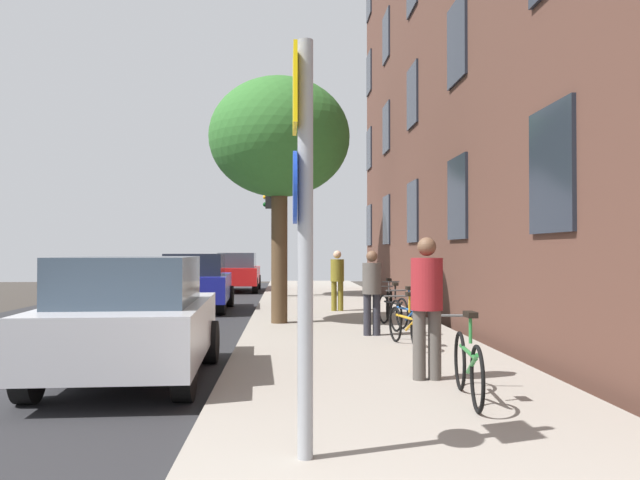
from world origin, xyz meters
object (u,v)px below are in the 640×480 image
at_px(traffic_light, 271,220).
at_px(bicycle_1, 406,325).
at_px(tree_near, 279,139).
at_px(bicycle_4, 389,303).
at_px(pedestrian_2, 337,276).
at_px(pedestrian_0, 427,298).
at_px(pedestrian_1, 372,287).
at_px(bicycle_2, 406,316).
at_px(car_2, 238,272).
at_px(car_0, 132,317).
at_px(bicycle_3, 393,309).
at_px(car_1, 196,281).
at_px(bicycle_0, 468,365).
at_px(tree_far, 279,143).
at_px(sign_post, 302,214).

height_order(traffic_light, bicycle_1, traffic_light).
relative_size(tree_near, bicycle_4, 3.30).
relative_size(traffic_light, pedestrian_2, 2.44).
relative_size(pedestrian_0, pedestrian_1, 1.10).
xyz_separation_m(bicycle_1, bicycle_2, (0.27, 1.53, 0.00)).
bearing_deg(car_2, tree_near, -82.07).
bearing_deg(car_0, bicycle_3, 50.88).
xyz_separation_m(bicycle_3, pedestrian_0, (-0.52, -5.91, 0.64)).
relative_size(pedestrian_1, car_1, 0.38).
relative_size(traffic_light, bicycle_4, 2.37).
xyz_separation_m(bicycle_0, bicycle_3, (0.32, 7.08, -0.02)).
bearing_deg(pedestrian_2, tree_far, 104.94).
height_order(bicycle_1, bicycle_2, bicycle_2).
bearing_deg(bicycle_0, traffic_light, 98.66).
height_order(bicycle_2, bicycle_3, bicycle_3).
xyz_separation_m(tree_near, pedestrian_2, (1.51, 2.94, -3.15)).
distance_m(bicycle_2, car_1, 8.15).
height_order(pedestrian_0, car_2, pedestrian_0).
distance_m(bicycle_0, bicycle_1, 4.08).
relative_size(sign_post, car_2, 0.74).
distance_m(sign_post, car_1, 14.36).
xyz_separation_m(sign_post, traffic_light, (-0.65, 18.02, 0.79)).
xyz_separation_m(bicycle_2, pedestrian_2, (-0.91, 5.16, 0.56)).
xyz_separation_m(bicycle_2, car_2, (-4.30, 15.73, 0.36)).
xyz_separation_m(traffic_light, pedestrian_0, (2.26, -14.95, -1.66)).
height_order(tree_near, bicycle_4, tree_near).
distance_m(bicycle_3, car_1, 7.01).
bearing_deg(pedestrian_0, car_2, 100.58).
bearing_deg(car_0, bicycle_2, 41.33).
distance_m(traffic_light, tree_near, 8.42).
relative_size(pedestrian_2, car_2, 0.37).
distance_m(bicycle_0, car_2, 21.70).
bearing_deg(car_1, tree_far, 63.41).
bearing_deg(traffic_light, car_0, -95.89).
height_order(bicycle_1, pedestrian_0, pedestrian_0).
xyz_separation_m(bicycle_4, pedestrian_0, (-0.69, -7.51, 0.63)).
xyz_separation_m(bicycle_0, pedestrian_0, (-0.19, 1.17, 0.63)).
bearing_deg(sign_post, car_0, 119.63).
height_order(bicycle_1, pedestrian_2, pedestrian_2).
xyz_separation_m(sign_post, pedestrian_0, (1.61, 3.06, -0.87)).
bearing_deg(pedestrian_1, bicycle_3, 67.52).
relative_size(bicycle_2, pedestrian_0, 0.91).
bearing_deg(bicycle_4, bicycle_1, -95.27).
bearing_deg(car_1, pedestrian_0, -68.74).
xyz_separation_m(tree_near, bicycle_2, (2.42, -2.22, -3.71)).
height_order(bicycle_2, pedestrian_0, pedestrian_0).
bearing_deg(tree_near, bicycle_0, -75.15).
relative_size(tree_near, bicycle_1, 3.22).
distance_m(bicycle_4, pedestrian_1, 3.30).
height_order(traffic_light, tree_far, tree_far).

